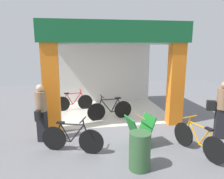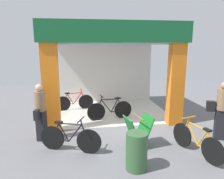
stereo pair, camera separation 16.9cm
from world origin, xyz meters
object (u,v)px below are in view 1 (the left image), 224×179
at_px(bicycle_inside_0, 74,102).
at_px(sandwich_board_sign, 140,131).
at_px(pedestrian_1, 221,109).
at_px(bicycle_parked_0, 198,140).
at_px(bicycle_parked_1, 72,139).
at_px(pedestrian_0, 41,112).
at_px(bicycle_inside_1, 110,110).
at_px(trash_bin, 140,151).

xyz_separation_m(bicycle_inside_0, sandwich_board_sign, (1.82, -3.71, 0.08)).
bearing_deg(pedestrian_1, bicycle_parked_0, -146.26).
bearing_deg(bicycle_parked_1, pedestrian_0, 135.57).
xyz_separation_m(bicycle_inside_0, pedestrian_1, (4.38, -3.59, 0.55)).
height_order(bicycle_inside_1, trash_bin, bicycle_inside_1).
height_order(bicycle_inside_1, sandwich_board_sign, bicycle_inside_1).
bearing_deg(pedestrian_0, bicycle_inside_1, 32.74).
distance_m(bicycle_inside_0, sandwich_board_sign, 4.13).
bearing_deg(bicycle_parked_0, bicycle_inside_0, 126.01).
height_order(bicycle_parked_1, sandwich_board_sign, bicycle_parked_1).
xyz_separation_m(bicycle_inside_0, bicycle_parked_0, (3.19, -4.39, 0.01)).
distance_m(pedestrian_0, trash_bin, 3.10).
xyz_separation_m(bicycle_inside_1, bicycle_parked_1, (-1.40, -2.31, -0.01)).
xyz_separation_m(bicycle_parked_1, trash_bin, (1.53, -1.07, 0.07)).
relative_size(bicycle_inside_1, pedestrian_1, 0.99).
height_order(bicycle_inside_1, bicycle_parked_1, bicycle_inside_1).
relative_size(bicycle_parked_0, bicycle_parked_1, 1.02).
distance_m(bicycle_inside_0, pedestrian_1, 5.69).
distance_m(sandwich_board_sign, trash_bin, 1.14).
height_order(bicycle_inside_0, pedestrian_0, pedestrian_0).
height_order(bicycle_parked_0, pedestrian_0, pedestrian_0).
height_order(bicycle_inside_1, pedestrian_1, pedestrian_1).
bearing_deg(bicycle_inside_0, trash_bin, -72.73).
bearing_deg(bicycle_parked_1, bicycle_inside_1, 58.82).
bearing_deg(sandwich_board_sign, bicycle_inside_0, 116.16).
xyz_separation_m(bicycle_inside_1, pedestrian_1, (3.02, -2.17, 0.53)).
relative_size(bicycle_inside_0, sandwich_board_sign, 1.82).
bearing_deg(trash_bin, bicycle_inside_1, 92.22).
xyz_separation_m(bicycle_parked_0, bicycle_parked_1, (-3.22, 0.66, 0.00)).
bearing_deg(pedestrian_1, trash_bin, -157.33).
bearing_deg(trash_bin, bicycle_parked_1, 145.04).
distance_m(bicycle_inside_0, bicycle_parked_0, 5.42).
distance_m(bicycle_parked_0, pedestrian_0, 4.39).
xyz_separation_m(pedestrian_0, trash_bin, (2.39, -1.92, -0.43)).
bearing_deg(trash_bin, sandwich_board_sign, 73.02).
relative_size(bicycle_inside_0, bicycle_parked_1, 1.01).
bearing_deg(bicycle_inside_1, bicycle_parked_0, -58.33).
height_order(bicycle_parked_0, trash_bin, bicycle_parked_0).
bearing_deg(bicycle_parked_1, sandwich_board_sign, 0.60).
height_order(bicycle_parked_0, sandwich_board_sign, bicycle_parked_0).
distance_m(bicycle_parked_0, sandwich_board_sign, 1.52).
relative_size(bicycle_parked_1, pedestrian_1, 0.92).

